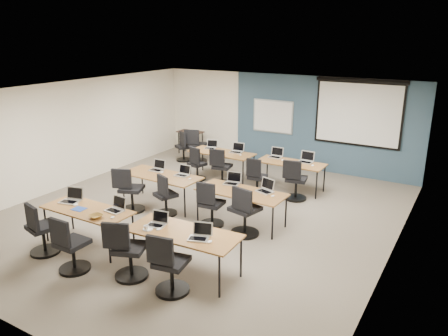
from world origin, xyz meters
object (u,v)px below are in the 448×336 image
Objects in this scene: task_chair_5 at (165,198)px; task_chair_10 at (256,180)px; task_chair_8 at (197,166)px; spare_chair_a at (196,148)px; training_table_back_right at (291,164)px; training_table_back_left at (222,154)px; laptop_2 at (158,222)px; task_chair_2 at (127,254)px; task_chair_0 at (41,233)px; laptop_11 at (306,160)px; training_table_mid_right at (241,193)px; laptop_4 at (157,168)px; laptop_7 at (266,188)px; training_table_front_left at (87,211)px; spare_chair_b at (183,149)px; laptop_5 at (183,173)px; laptop_1 at (116,207)px; task_chair_7 at (244,215)px; training_table_mid_left at (161,177)px; task_chair_1 at (70,249)px; task_chair_6 at (210,208)px; training_table_front_right at (183,234)px; task_chair_3 at (169,269)px; task_chair_4 at (130,193)px; laptop_8 at (211,146)px; laptop_3 at (200,235)px; laptop_10 at (276,155)px; whiteboard at (273,116)px; task_chair_11 at (295,183)px; task_chair_9 at (221,170)px; laptop_6 at (232,181)px; utility_table at (190,135)px; projector_screen at (359,109)px; laptop_0 at (71,198)px.

task_chair_10 is (1.13, 2.17, -0.01)m from task_chair_5.
task_chair_8 is 1.75m from spare_chair_a.
training_table_back_right is 1.80× the size of task_chair_8.
training_table_back_left is 4.81m from laptop_2.
task_chair_0 is at bearing 163.89° from task_chair_2.
laptop_11 is at bearing -27.43° from spare_chair_a.
training_table_mid_right is at bearing -50.64° from training_table_back_left.
laptop_4 is 0.94× the size of laptop_7.
training_table_front_left is 5.75m from spare_chair_b.
laptop_5 is at bearing -78.64° from spare_chair_a.
task_chair_2 is 6.73m from spare_chair_a.
task_chair_7 reaches higher than laptop_1.
task_chair_1 is (0.56, -3.14, -0.27)m from training_table_mid_left.
task_chair_6 reaches higher than task_chair_8.
task_chair_0 is at bearing -165.11° from training_table_front_right.
task_chair_4 is at bearing 132.29° from task_chair_3.
spare_chair_a is at bearing 112.74° from training_table_mid_left.
task_chair_10 is (1.58, 1.71, -0.30)m from training_table_mid_left.
laptop_8 reaches higher than task_chair_10.
laptop_10 is at bearing 81.59° from laptop_3.
laptop_5 is 3.20m from laptop_11.
laptop_7 is (1.76, -4.13, -0.66)m from whiteboard.
training_table_mid_right is at bearing -91.92° from training_table_back_right.
training_table_front_left is 4.84m from task_chair_11.
spare_chair_b is (-4.22, 5.39, -0.40)m from laptop_3.
laptop_11 is (0.09, 3.14, 0.36)m from task_chair_7.
task_chair_6 is at bearing -74.01° from task_chair_9.
task_chair_1 reaches higher than laptop_6.
laptop_4 is 0.99× the size of laptop_6.
training_table_front_left is at bearing -129.30° from task_chair_7.
utility_table is at bearing 122.05° from laptop_5.
training_table_back_left is 5.56m from task_chair_1.
task_chair_10 is at bearing 52.09° from laptop_5.
training_table_back_left is 3.19m from laptop_7.
laptop_8 reaches higher than task_chair_5.
task_chair_4 reaches higher than utility_table.
projector_screen is at bearing 67.11° from laptop_2.
training_table_mid_left is 5.57× the size of laptop_7.
laptop_2 is at bearing -51.10° from training_table_mid_left.
training_table_back_right is at bearing 74.51° from laptop_2.
task_chair_0 is 3.24m from task_chair_6.
whiteboard is 4.97m from task_chair_5.
task_chair_0 reaches higher than laptop_2.
training_table_front_left is at bearing -103.50° from laptop_8.
laptop_11 is at bearing -3.37° from laptop_10.
projector_screen is 2.15m from laptop_11.
laptop_0 reaches higher than laptop_1.
task_chair_3 reaches higher than training_table_back_left.
training_table_mid_left is 3.60m from spare_chair_b.
task_chair_0 is 5.67m from task_chair_11.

